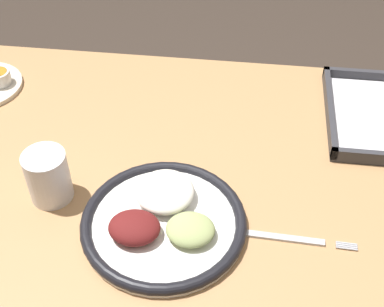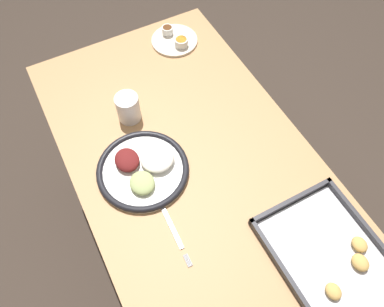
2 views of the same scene
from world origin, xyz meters
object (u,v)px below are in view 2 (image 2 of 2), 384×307
dinner_plate (143,168)px  drinking_cup (128,108)px  fork (171,226)px  saucer_plate (175,39)px  baking_tray (332,257)px

dinner_plate → drinking_cup: size_ratio=2.90×
drinking_cup → fork: bearing=-6.6°
fork → saucer_plate: saucer_plate is taller
fork → drinking_cup: size_ratio=2.34×
dinner_plate → fork: bearing=-1.2°
baking_tray → drinking_cup: drinking_cup is taller
baking_tray → drinking_cup: size_ratio=3.78×
fork → saucer_plate: 0.74m
baking_tray → saucer_plate: bearing=179.9°
dinner_plate → fork: size_ratio=1.24×
dinner_plate → drinking_cup: drinking_cup is taller
baking_tray → drinking_cup: (-0.69, -0.29, 0.04)m
dinner_plate → fork: dinner_plate is taller
drinking_cup → dinner_plate: bearing=-11.7°
dinner_plate → baking_tray: 0.58m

